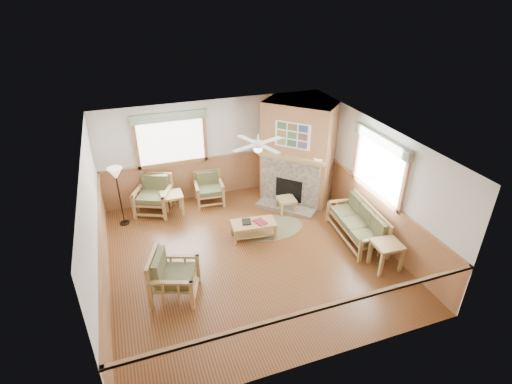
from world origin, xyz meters
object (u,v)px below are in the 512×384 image
object	(u,v)px
sofa	(357,223)
floor_lamp_right	(317,183)
armchair_left	(175,276)
end_table_chairs	(172,204)
footstool	(286,205)
armchair_back_left	(153,196)
armchair_back_right	(209,189)
coffee_table	(254,230)
end_table_sofa	(386,255)
floor_lamp_left	(120,197)

from	to	relation	value
sofa	floor_lamp_right	world-z (taller)	floor_lamp_right
armchair_left	end_table_chairs	distance (m)	3.01
sofa	floor_lamp_right	bearing A→B (deg)	-165.86
end_table_chairs	footstool	size ratio (longest dim) A/B	1.36
armchair_back_left	sofa	bearing A→B (deg)	-8.57
armchair_left	end_table_chairs	size ratio (longest dim) A/B	1.55
armchair_back_right	sofa	bearing A→B (deg)	-39.55
coffee_table	floor_lamp_right	xyz separation A→B (m)	(2.00, 0.72, 0.53)
coffee_table	armchair_left	bearing A→B (deg)	-140.60
armchair_back_left	armchair_back_right	bearing A→B (deg)	24.27
armchair_back_right	armchair_left	size ratio (longest dim) A/B	0.88
end_table_sofa	floor_lamp_right	bearing A→B (deg)	95.25
armchair_left	armchair_back_right	bearing A→B (deg)	-3.81
armchair_back_left	footstool	xyz separation A→B (m)	(3.25, -1.13, -0.29)
armchair_back_right	end_table_chairs	bearing A→B (deg)	-159.22
armchair_back_right	floor_lamp_right	size ratio (longest dim) A/B	0.56
footstool	end_table_chairs	bearing A→B (deg)	163.48
armchair_back_left	armchair_back_right	xyz separation A→B (m)	(1.47, 0.00, -0.07)
armchair_back_right	coffee_table	distance (m)	2.05
end_table_sofa	armchair_back_left	bearing A→B (deg)	137.67
armchair_back_right	floor_lamp_right	world-z (taller)	floor_lamp_right
armchair_back_right	armchair_left	bearing A→B (deg)	-109.19
armchair_left	floor_lamp_right	size ratio (longest dim) A/B	0.64
coffee_table	end_table_sofa	xyz separation A→B (m)	(2.25, -1.97, 0.11)
armchair_left	sofa	bearing A→B (deg)	-63.20
sofa	end_table_chairs	bearing A→B (deg)	-117.59
sofa	armchair_back_right	size ratio (longest dim) A/B	2.14
sofa	coffee_table	bearing A→B (deg)	-105.16
sofa	coffee_table	world-z (taller)	sofa
coffee_table	floor_lamp_right	distance (m)	2.19
armchair_left	end_table_sofa	bearing A→B (deg)	-78.35
coffee_table	footstool	xyz separation A→B (m)	(1.19, 0.82, -0.01)
sofa	floor_lamp_left	bearing A→B (deg)	-110.71
coffee_table	armchair_back_left	bearing A→B (deg)	143.13
armchair_back_left	armchair_left	size ratio (longest dim) A/B	1.02
armchair_back_right	footstool	size ratio (longest dim) A/B	1.86
coffee_table	end_table_chairs	world-z (taller)	end_table_chairs
footstool	floor_lamp_left	bearing A→B (deg)	168.61
footstool	sofa	bearing A→B (deg)	-57.28
armchair_left	coffee_table	size ratio (longest dim) A/B	0.92
armchair_back_right	floor_lamp_left	distance (m)	2.32
armchair_back_right	footstool	xyz separation A→B (m)	(1.77, -1.13, -0.22)
floor_lamp_right	sofa	bearing A→B (deg)	-80.92
armchair_back_right	floor_lamp_right	bearing A→B (deg)	-20.54
end_table_chairs	footstool	world-z (taller)	end_table_chairs
floor_lamp_left	armchair_back_left	bearing A→B (deg)	21.80
armchair_back_right	floor_lamp_left	bearing A→B (deg)	-167.12
sofa	end_table_chairs	world-z (taller)	sofa
armchair_back_right	end_table_sofa	distance (m)	4.84
armchair_back_left	armchair_left	distance (m)	3.27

